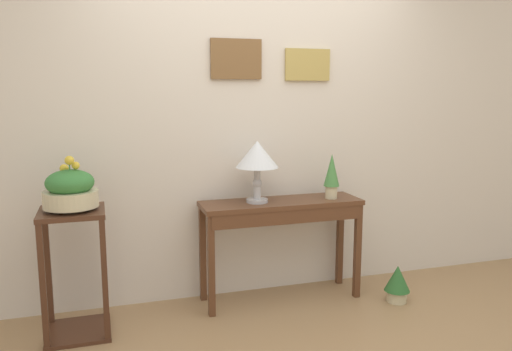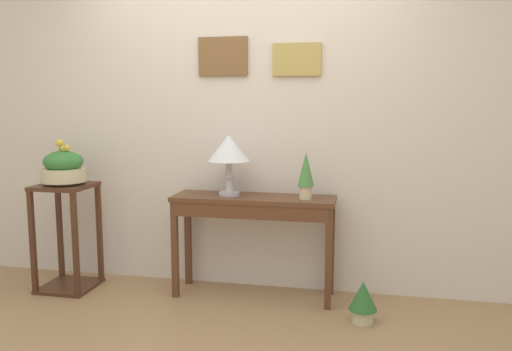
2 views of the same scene
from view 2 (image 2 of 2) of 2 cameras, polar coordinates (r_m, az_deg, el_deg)
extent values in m
cube|color=beige|center=(4.01, -1.30, 7.47)|extent=(9.00, 0.10, 2.80)
cube|color=brown|center=(4.00, -3.67, 12.99)|extent=(0.38, 0.02, 0.29)
cube|color=#CA5C76|center=(4.00, -3.69, 12.99)|extent=(0.30, 0.01, 0.23)
cube|color=tan|center=(3.89, 4.51, 12.64)|extent=(0.36, 0.02, 0.24)
cube|color=#968CAE|center=(3.88, 4.50, 12.65)|extent=(0.29, 0.01, 0.19)
cube|color=#56331E|center=(3.79, -0.27, -2.57)|extent=(1.19, 0.36, 0.03)
cube|color=#56331E|center=(3.65, -0.80, -4.06)|extent=(1.13, 0.03, 0.10)
cube|color=#56331E|center=(3.90, -8.93, -8.11)|extent=(0.05, 0.04, 0.73)
cube|color=#56331E|center=(3.66, 8.00, -9.15)|extent=(0.04, 0.04, 0.73)
cube|color=#56331E|center=(4.16, -7.49, -7.04)|extent=(0.05, 0.04, 0.73)
cube|color=#56331E|center=(3.94, 8.30, -7.91)|extent=(0.04, 0.04, 0.73)
cylinder|color=#B7B7BC|center=(3.83, -2.98, -2.02)|extent=(0.16, 0.16, 0.02)
cylinder|color=#B7B7BC|center=(3.81, -2.99, -0.98)|extent=(0.05, 0.05, 0.12)
sphere|color=#B7B7BC|center=(3.81, -2.99, -0.12)|extent=(0.07, 0.07, 0.07)
cylinder|color=#B7B7BC|center=(3.80, -3.00, 0.74)|extent=(0.05, 0.05, 0.12)
cone|color=silver|center=(3.78, -3.02, 3.05)|extent=(0.31, 0.31, 0.19)
cylinder|color=beige|center=(3.68, 5.49, -1.89)|extent=(0.09, 0.09, 0.10)
cone|color=#478442|center=(3.65, 5.53, 0.71)|extent=(0.12, 0.12, 0.24)
cube|color=#472819|center=(4.20, -20.36, -1.11)|extent=(0.40, 0.40, 0.03)
cube|color=#472819|center=(4.39, -19.85, -11.41)|extent=(0.40, 0.40, 0.03)
cube|color=#472819|center=(4.23, -23.41, -6.70)|extent=(0.04, 0.03, 0.76)
cube|color=#472819|center=(4.04, -19.29, -7.16)|extent=(0.04, 0.03, 0.76)
cube|color=#472819|center=(4.51, -20.83, -5.66)|extent=(0.04, 0.04, 0.76)
cube|color=#472819|center=(4.33, -16.88, -6.03)|extent=(0.04, 0.04, 0.76)
cylinder|color=beige|center=(4.19, -20.38, -0.77)|extent=(0.15, 0.15, 0.02)
cylinder|color=beige|center=(4.18, -20.42, 0.06)|extent=(0.33, 0.33, 0.10)
ellipsoid|color=#387A38|center=(4.17, -20.49, 1.46)|extent=(0.29, 0.29, 0.16)
cylinder|color=#387A38|center=(4.16, -20.30, 1.82)|extent=(0.05, 0.02, 0.16)
sphere|color=gold|center=(4.13, -20.15, 2.89)|extent=(0.05, 0.05, 0.05)
cylinder|color=#387A38|center=(4.15, -20.65, 2.06)|extent=(0.02, 0.06, 0.20)
sphere|color=gold|center=(4.12, -20.85, 3.37)|extent=(0.06, 0.06, 0.06)
cylinder|color=#387A38|center=(4.19, -20.54, 1.71)|extent=(0.04, 0.05, 0.14)
sphere|color=gold|center=(4.21, -20.62, 2.65)|extent=(0.05, 0.05, 0.05)
cylinder|color=beige|center=(3.60, 11.66, -14.95)|extent=(0.14, 0.14, 0.09)
cone|color=#2D662D|center=(3.54, 11.73, -12.84)|extent=(0.19, 0.19, 0.19)
camera|label=1|loc=(2.07, -72.67, 5.66)|focal=35.58mm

